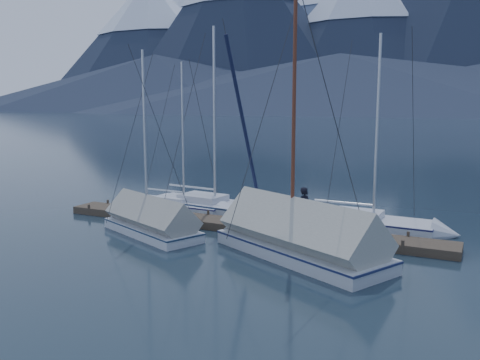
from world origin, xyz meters
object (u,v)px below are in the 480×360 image
object	(u,v)px
sailboat_open_left	(191,208)
person	(305,208)
sailboat_open_mid	(224,209)
sailboat_covered_far	(146,223)
sailboat_open_right	(384,226)
sailboat_covered_near	(289,240)

from	to	relation	value
sailboat_open_left	person	bearing A→B (deg)	-18.67
sailboat_open_mid	person	size ratio (longest dim) A/B	5.78
sailboat_open_mid	sailboat_covered_far	distance (m)	5.07
sailboat_covered_far	sailboat_open_mid	bearing A→B (deg)	76.49
sailboat_open_left	sailboat_covered_far	world-z (taller)	sailboat_covered_far
sailboat_open_right	sailboat_open_left	bearing A→B (deg)	-177.91
sailboat_covered_far	sailboat_open_right	bearing A→B (deg)	28.49
sailboat_open_left	person	size ratio (longest dim) A/B	4.73
sailboat_open_right	sailboat_open_mid	bearing A→B (deg)	-179.73
sailboat_covered_far	person	size ratio (longest dim) A/B	4.80
sailboat_open_mid	person	bearing A→B (deg)	-27.09
sailboat_open_left	sailboat_open_right	xyz separation A→B (m)	(9.69, 0.35, 0.02)
sailboat_open_left	sailboat_open_right	bearing A→B (deg)	2.09
sailboat_open_mid	sailboat_open_right	xyz separation A→B (m)	(7.95, 0.04, -0.02)
sailboat_open_left	person	xyz separation A→B (m)	(6.93, -2.34, 1.07)
sailboat_open_mid	sailboat_open_right	world-z (taller)	sailboat_open_mid
sailboat_open_left	sailboat_covered_near	distance (m)	8.61
sailboat_open_left	sailboat_open_mid	size ratio (longest dim) A/B	0.82
sailboat_open_right	sailboat_covered_near	world-z (taller)	sailboat_covered_near
sailboat_open_mid	sailboat_covered_near	size ratio (longest dim) A/B	0.97
sailboat_covered_far	person	world-z (taller)	sailboat_covered_far
sailboat_open_left	sailboat_covered_far	size ratio (longest dim) A/B	0.98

